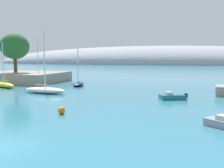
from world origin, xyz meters
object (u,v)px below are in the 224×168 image
object	(u,v)px
sailboat_sand_near_shore	(39,79)
tree_clump_shore	(15,46)
sailboat_white_outer_mooring	(45,90)
mooring_buoy_orange	(62,110)
sailboat_navy_mid_mooring	(78,83)
motorboat_teal_foreground	(172,97)
sailboat_yellow_end_of_line	(4,85)

from	to	relation	value
sailboat_sand_near_shore	tree_clump_shore	bearing A→B (deg)	-128.79
sailboat_white_outer_mooring	mooring_buoy_orange	xyz separation A→B (m)	(10.15, -13.61, -0.22)
mooring_buoy_orange	sailboat_white_outer_mooring	bearing A→B (deg)	126.70
mooring_buoy_orange	tree_clump_shore	bearing A→B (deg)	133.36
sailboat_navy_mid_mooring	mooring_buoy_orange	world-z (taller)	sailboat_navy_mid_mooring
tree_clump_shore	mooring_buoy_orange	world-z (taller)	tree_clump_shore
motorboat_teal_foreground	mooring_buoy_orange	world-z (taller)	motorboat_teal_foreground
sailboat_white_outer_mooring	sailboat_yellow_end_of_line	world-z (taller)	sailboat_white_outer_mooring
tree_clump_shore	sailboat_white_outer_mooring	bearing A→B (deg)	-41.77
sailboat_navy_mid_mooring	sailboat_white_outer_mooring	bearing A→B (deg)	-20.26
sailboat_navy_mid_mooring	sailboat_white_outer_mooring	distance (m)	12.31
motorboat_teal_foreground	mooring_buoy_orange	xyz separation A→B (m)	(-10.63, -13.23, -0.01)
tree_clump_shore	sailboat_yellow_end_of_line	world-z (taller)	tree_clump_shore
sailboat_yellow_end_of_line	motorboat_teal_foreground	xyz separation A→B (m)	(33.19, -5.57, -0.19)
sailboat_navy_mid_mooring	motorboat_teal_foreground	xyz separation A→B (m)	(20.29, -12.69, -0.08)
motorboat_teal_foreground	sailboat_sand_near_shore	bearing A→B (deg)	-53.14
sailboat_white_outer_mooring	mooring_buoy_orange	world-z (taller)	sailboat_white_outer_mooring
sailboat_sand_near_shore	mooring_buoy_orange	bearing A→B (deg)	-39.67
tree_clump_shore	mooring_buoy_orange	size ratio (longest dim) A/B	12.16
sailboat_sand_near_shore	sailboat_navy_mid_mooring	size ratio (longest dim) A/B	1.28
sailboat_navy_mid_mooring	sailboat_yellow_end_of_line	distance (m)	14.73
tree_clump_shore	sailboat_sand_near_shore	xyz separation A→B (m)	(4.26, 3.16, -7.97)
sailboat_sand_near_shore	sailboat_yellow_end_of_line	distance (m)	13.43
tree_clump_shore	sailboat_yellow_end_of_line	size ratio (longest dim) A/B	1.03
tree_clump_shore	motorboat_teal_foreground	xyz separation A→B (m)	(38.06, -15.82, -8.18)
tree_clump_shore	motorboat_teal_foreground	size ratio (longest dim) A/B	2.28
sailboat_navy_mid_mooring	sailboat_sand_near_shore	bearing A→B (deg)	-132.92
sailboat_sand_near_shore	motorboat_teal_foreground	size ratio (longest dim) A/B	2.56
sailboat_sand_near_shore	mooring_buoy_orange	distance (m)	39.68
sailboat_navy_mid_mooring	mooring_buoy_orange	distance (m)	27.65
sailboat_white_outer_mooring	sailboat_yellow_end_of_line	size ratio (longest dim) A/B	1.14
sailboat_yellow_end_of_line	motorboat_teal_foreground	size ratio (longest dim) A/B	2.23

